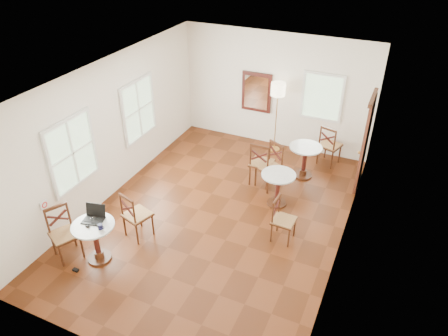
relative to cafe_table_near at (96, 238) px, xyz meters
name	(u,v)px	position (x,y,z in m)	size (l,w,h in m)	color
ground	(218,215)	(1.45, 2.05, -0.49)	(7.00, 7.00, 0.00)	#55250E
room_shell	(221,129)	(1.39, 2.33, 1.40)	(5.02, 7.02, 3.01)	white
cafe_table_near	(96,238)	(0.00, 0.00, 0.00)	(0.75, 0.75, 0.80)	#452211
cafe_table_mid	(278,186)	(2.43, 2.94, -0.02)	(0.73, 0.73, 0.77)	#452211
cafe_table_back	(305,158)	(2.66, 4.27, 0.00)	(0.76, 0.76, 0.80)	#452211
chair_near_a	(136,215)	(0.29, 0.84, 0.02)	(0.59, 0.59, 1.02)	#452211
chair_near_b	(64,233)	(-0.58, -0.15, 0.02)	(0.64, 0.64, 1.03)	#452211
chair_mid_a	(261,163)	(1.83, 3.57, 0.05)	(0.51, 0.51, 1.09)	#452211
chair_mid_b	(283,220)	(2.87, 1.91, -0.03)	(0.44, 0.44, 0.92)	#452211
chair_back_a	(329,145)	(3.06, 5.09, 0.03)	(0.60, 0.60, 1.05)	#452211
chair_back_b	(270,166)	(2.05, 3.53, 0.04)	(0.67, 0.67, 1.07)	#452211
floor_lamp	(278,94)	(1.62, 5.20, 1.08)	(0.36, 0.36, 1.86)	#BF8C3F
laptop	(94,216)	(-0.07, 0.15, 0.37)	(0.42, 0.38, 0.26)	black
mouse	(87,226)	(-0.04, -0.08, 0.32)	(0.09, 0.06, 0.04)	black
navy_mug	(101,227)	(0.20, -0.03, 0.35)	(0.12, 0.08, 0.10)	black
water_glass	(92,220)	(-0.04, 0.05, 0.36)	(0.07, 0.07, 0.11)	white
power_adapter	(76,270)	(-0.19, -0.43, -0.47)	(0.11, 0.06, 0.04)	black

